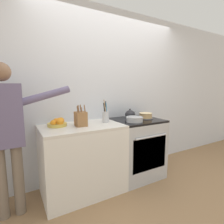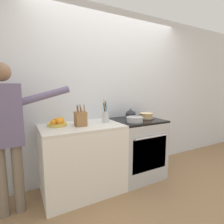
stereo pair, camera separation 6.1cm
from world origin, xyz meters
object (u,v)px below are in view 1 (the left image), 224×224
at_px(stove_range, 136,148).
at_px(person_baker, 7,128).
at_px(knife_block, 81,119).
at_px(fruit_bowl, 58,123).
at_px(tea_kettle, 130,115).
at_px(mixing_bowl, 135,119).
at_px(utensil_crock, 106,116).
at_px(layer_cake, 146,116).

bearing_deg(stove_range, person_baker, -178.43).
relative_size(stove_range, knife_block, 3.29).
bearing_deg(stove_range, fruit_bowl, 174.24).
height_order(tea_kettle, person_baker, person_baker).
height_order(stove_range, mixing_bowl, mixing_bowl).
xyz_separation_m(utensil_crock, person_baker, (-1.19, -0.07, -0.01)).
bearing_deg(knife_block, utensil_crock, 6.85).
bearing_deg(stove_range, mixing_bowl, -135.39).
bearing_deg(tea_kettle, stove_range, -60.10).
height_order(mixing_bowl, knife_block, knife_block).
distance_m(stove_range, fruit_bowl, 1.27).
distance_m(mixing_bowl, person_baker, 1.57).
xyz_separation_m(layer_cake, utensil_crock, (-0.69, 0.04, 0.04)).
bearing_deg(mixing_bowl, layer_cake, 21.95).
bearing_deg(stove_range, utensil_crock, 177.16).
distance_m(knife_block, utensil_crock, 0.38).
bearing_deg(utensil_crock, mixing_bowl, -23.73).
bearing_deg(fruit_bowl, person_baker, -163.50).
bearing_deg(fruit_bowl, utensil_crock, -8.13).
bearing_deg(layer_cake, utensil_crock, 176.52).
bearing_deg(utensil_crock, tea_kettle, 8.12).
height_order(fruit_bowl, person_baker, person_baker).
xyz_separation_m(layer_cake, person_baker, (-1.88, -0.03, 0.03)).
height_order(stove_range, utensil_crock, utensil_crock).
bearing_deg(person_baker, stove_range, -10.82).
height_order(stove_range, knife_block, knife_block).
distance_m(tea_kettle, mixing_bowl, 0.25).
bearing_deg(knife_block, fruit_bowl, 152.00).
relative_size(fruit_bowl, person_baker, 0.15).
relative_size(layer_cake, utensil_crock, 0.77).
xyz_separation_m(layer_cake, tea_kettle, (-0.22, 0.11, 0.02)).
bearing_deg(tea_kettle, utensil_crock, -171.88).
relative_size(utensil_crock, person_baker, 0.20).
xyz_separation_m(stove_range, layer_cake, (0.17, -0.02, 0.50)).
bearing_deg(utensil_crock, fruit_bowl, 171.87).
relative_size(tea_kettle, person_baker, 0.12).
height_order(knife_block, fruit_bowl, knife_block).
bearing_deg(fruit_bowl, mixing_bowl, -14.23).
bearing_deg(person_baker, knife_block, -10.46).
xyz_separation_m(knife_block, person_baker, (-0.81, -0.03, -0.02)).
distance_m(stove_range, layer_cake, 0.52).
distance_m(fruit_bowl, person_baker, 0.58).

